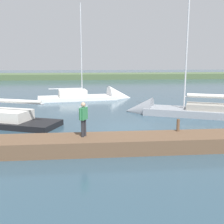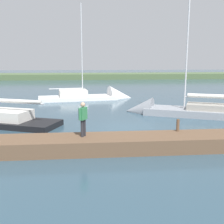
{
  "view_description": "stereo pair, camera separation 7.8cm",
  "coord_description": "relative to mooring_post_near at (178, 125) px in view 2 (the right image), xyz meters",
  "views": [
    {
      "loc": [
        2.68,
        17.88,
        4.49
      ],
      "look_at": [
        0.98,
        0.22,
        1.09
      ],
      "focal_mm": 44.31,
      "sensor_mm": 36.0,
      "label": 1
    },
    {
      "loc": [
        2.6,
        17.89,
        4.49
      ],
      "look_at": [
        0.98,
        0.22,
        1.09
      ],
      "focal_mm": 44.31,
      "sensor_mm": 36.0,
      "label": 2
    }
  ],
  "objects": [
    {
      "name": "mooring_post_near",
      "position": [
        0.0,
        0.0,
        0.0
      ],
      "size": [
        0.16,
        0.16,
        0.65
      ],
      "primitive_type": "cylinder",
      "color": "brown",
      "rests_on": "dock_pier"
    },
    {
      "name": "ground_plane",
      "position": [
        2.16,
        -4.08,
        -1.06
      ],
      "size": [
        200.0,
        200.0,
        0.0
      ],
      "primitive_type": "plane",
      "color": "#2D4756"
    },
    {
      "name": "person_on_dock",
      "position": [
        4.96,
        0.54,
        0.66
      ],
      "size": [
        0.43,
        0.56,
        1.71
      ],
      "rotation": [
        0.0,
        0.0,
        2.58
      ],
      "color": "#28282D",
      "rests_on": "dock_pier"
    },
    {
      "name": "dock_pier",
      "position": [
        2.16,
        0.7,
        -0.69
      ],
      "size": [
        21.61,
        1.99,
        0.73
      ],
      "primitive_type": "cube",
      "color": "brown",
      "rests_on": "ground_plane"
    },
    {
      "name": "far_shoreline",
      "position": [
        2.16,
        -51.14,
        -1.06
      ],
      "size": [
        180.0,
        8.0,
        2.4
      ],
      "primitive_type": "cube",
      "color": "#4C603D",
      "rests_on": "ground_plane"
    },
    {
      "name": "sailboat_near_dock",
      "position": [
        -2.65,
        -7.85,
        -0.91
      ],
      "size": [
        10.76,
        6.62,
        12.23
      ],
      "rotation": [
        0.0,
        0.0,
        -0.42
      ],
      "color": "gray",
      "rests_on": "ground_plane"
    },
    {
      "name": "sailboat_mid_channel",
      "position": [
        3.46,
        -17.53,
        -0.95
      ],
      "size": [
        10.89,
        4.48,
        11.8
      ],
      "rotation": [
        0.0,
        0.0,
        3.3
      ],
      "color": "white",
      "rests_on": "ground_plane"
    }
  ]
}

